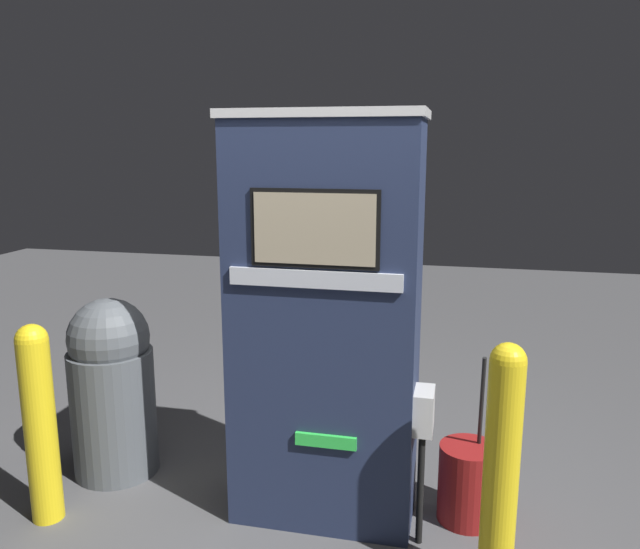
% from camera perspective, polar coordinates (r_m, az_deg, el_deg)
% --- Properties ---
extents(ground_plane, '(14.00, 14.00, 0.00)m').
position_cam_1_polar(ground_plane, '(3.24, -0.44, -22.76)').
color(ground_plane, '#4C4C4F').
extents(gas_pump, '(0.99, 0.44, 1.99)m').
position_cam_1_polar(gas_pump, '(2.98, 0.48, -4.54)').
color(gas_pump, '#232D4C').
rests_on(gas_pump, ground_plane).
extents(safety_bollard, '(0.14, 0.14, 1.09)m').
position_cam_1_polar(safety_bollard, '(2.70, 16.24, -16.61)').
color(safety_bollard, yellow).
rests_on(safety_bollard, ground_plane).
extents(trash_bin, '(0.47, 0.47, 1.01)m').
position_cam_1_polar(trash_bin, '(3.72, -18.48, -9.63)').
color(trash_bin, '#51565B').
rests_on(trash_bin, ground_plane).
extents(safety_bollard_far, '(0.15, 0.15, 1.01)m').
position_cam_1_polar(safety_bollard_far, '(3.39, -24.28, -11.94)').
color(safety_bollard_far, yellow).
rests_on(safety_bollard_far, ground_plane).
extents(squeegee_bucket, '(0.29, 0.29, 0.87)m').
position_cam_1_polar(squeegee_bucket, '(3.33, 13.38, -18.02)').
color(squeegee_bucket, maroon).
rests_on(squeegee_bucket, ground_plane).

